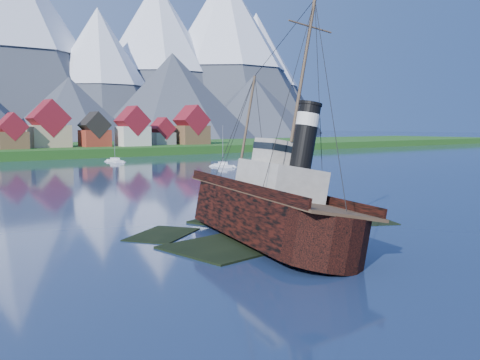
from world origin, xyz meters
TOP-DOWN VIEW (x-y plane):
  - ground at (0.00, 0.00)m, footprint 1400.00×1400.00m
  - shoal at (1.78, 2.15)m, footprint 31.71×21.24m
  - tugboat_wreck at (-2.60, -0.73)m, footprint 7.07×30.46m
  - sailboat_d at (46.16, 74.15)m, footprint 4.05×8.65m
  - sailboat_e at (30.84, 108.57)m, footprint 3.55×9.85m

SIDE VIEW (x-z plane):
  - shoal at x=1.78m, z-range -0.92..0.22m
  - ground at x=0.00m, z-range 0.00..0.00m
  - sailboat_e at x=30.84m, z-range -5.34..5.83m
  - sailboat_d at x=46.16m, z-range -5.46..5.99m
  - tugboat_wreck at x=-2.60m, z-range -9.04..15.10m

